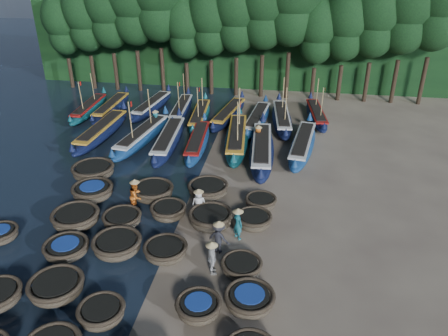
# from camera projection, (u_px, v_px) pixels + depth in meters

# --- Properties ---
(ground) EXTENTS (120.00, 120.00, 0.00)m
(ground) POSITION_uv_depth(u_px,v_px,m) (184.00, 211.00, 22.93)
(ground) COLOR gray
(ground) RESTS_ON ground
(foliage_wall) EXTENTS (40.00, 3.00, 10.00)m
(foliage_wall) POSITION_uv_depth(u_px,v_px,m) (240.00, 33.00, 41.27)
(foliage_wall) COLOR black
(foliage_wall) RESTS_ON ground
(coracle_6) EXTENTS (2.39, 2.39, 0.73)m
(coracle_6) POSITION_uv_depth(u_px,v_px,m) (56.00, 287.00, 17.25)
(coracle_6) COLOR #4E4531
(coracle_6) RESTS_ON ground
(coracle_7) EXTENTS (1.88, 1.88, 0.69)m
(coracle_7) POSITION_uv_depth(u_px,v_px,m) (102.00, 313.00, 16.08)
(coracle_7) COLOR #4E4531
(coracle_7) RESTS_ON ground
(coracle_8) EXTENTS (2.12, 2.12, 0.70)m
(coracle_8) POSITION_uv_depth(u_px,v_px,m) (199.00, 307.00, 16.31)
(coracle_8) COLOR #4E4531
(coracle_8) RESTS_ON ground
(coracle_9) EXTENTS (2.12, 2.12, 0.70)m
(coracle_9) POSITION_uv_depth(u_px,v_px,m) (250.00, 299.00, 16.67)
(coracle_9) COLOR #4E4531
(coracle_9) RESTS_ON ground
(coracle_10) EXTENTS (1.75, 1.75, 0.63)m
(coracle_10) POSITION_uv_depth(u_px,v_px,m) (0.00, 234.00, 20.47)
(coracle_10) COLOR #4E4531
(coracle_10) RESTS_ON ground
(coracle_11) EXTENTS (2.36, 2.36, 0.67)m
(coracle_11) POSITION_uv_depth(u_px,v_px,m) (66.00, 248.00, 19.49)
(coracle_11) COLOR #4E4531
(coracle_11) RESTS_ON ground
(coracle_12) EXTENTS (2.50, 2.50, 0.79)m
(coracle_12) POSITION_uv_depth(u_px,v_px,m) (117.00, 245.00, 19.60)
(coracle_12) COLOR #4E4531
(coracle_12) RESTS_ON ground
(coracle_13) EXTENTS (2.38, 2.38, 0.67)m
(coracle_13) POSITION_uv_depth(u_px,v_px,m) (166.00, 250.00, 19.37)
(coracle_13) COLOR #4E4531
(coracle_13) RESTS_ON ground
(coracle_14) EXTENTS (1.97, 1.97, 0.63)m
(coracle_14) POSITION_uv_depth(u_px,v_px,m) (242.00, 266.00, 18.44)
(coracle_14) COLOR #4E4531
(coracle_14) RESTS_ON ground
(coracle_15) EXTENTS (2.53, 2.53, 0.81)m
(coracle_15) POSITION_uv_depth(u_px,v_px,m) (76.00, 218.00, 21.52)
(coracle_15) COLOR #4E4531
(coracle_15) RESTS_ON ground
(coracle_16) EXTENTS (2.16, 2.16, 0.66)m
(coracle_16) POSITION_uv_depth(u_px,v_px,m) (122.00, 219.00, 21.60)
(coracle_16) COLOR #4E4531
(coracle_16) RESTS_ON ground
(coracle_17) EXTENTS (1.89, 1.89, 0.72)m
(coracle_17) POSITION_uv_depth(u_px,v_px,m) (168.00, 211.00, 22.17)
(coracle_17) COLOR #4E4531
(coracle_17) RESTS_ON ground
(coracle_18) EXTENTS (2.27, 2.27, 0.82)m
(coracle_18) POSITION_uv_depth(u_px,v_px,m) (211.00, 218.00, 21.49)
(coracle_18) COLOR #4E4531
(coracle_18) RESTS_ON ground
(coracle_19) EXTENTS (1.95, 1.95, 0.71)m
(coracle_19) POSITION_uv_depth(u_px,v_px,m) (254.00, 220.00, 21.44)
(coracle_19) COLOR #4E4531
(coracle_19) RESTS_ON ground
(coracle_20) EXTENTS (2.92, 2.92, 0.83)m
(coracle_20) POSITION_uv_depth(u_px,v_px,m) (93.00, 171.00, 25.96)
(coracle_20) COLOR #4E4531
(coracle_20) RESTS_ON ground
(coracle_21) EXTENTS (2.66, 2.66, 0.83)m
(coracle_21) POSITION_uv_depth(u_px,v_px,m) (93.00, 191.00, 23.79)
(coracle_21) COLOR #4E4531
(coracle_21) RESTS_ON ground
(coracle_22) EXTENTS (2.31, 2.31, 0.78)m
(coracle_22) POSITION_uv_depth(u_px,v_px,m) (153.00, 191.00, 23.85)
(coracle_22) COLOR #4E4531
(coracle_22) RESTS_ON ground
(coracle_23) EXTENTS (2.51, 2.51, 0.74)m
(coracle_23) POSITION_uv_depth(u_px,v_px,m) (208.00, 189.00, 24.13)
(coracle_23) COLOR #4E4531
(coracle_23) RESTS_ON ground
(coracle_24) EXTENTS (1.84, 1.84, 0.65)m
(coracle_24) POSITION_uv_depth(u_px,v_px,m) (261.00, 202.00, 23.04)
(coracle_24) COLOR #4E4531
(coracle_24) RESTS_ON ground
(long_boat_2) EXTENTS (1.87, 8.63, 1.52)m
(long_boat_2) POSITION_uv_depth(u_px,v_px,m) (102.00, 131.00, 31.18)
(long_boat_2) COLOR #0F1839
(long_boat_2) RESTS_ON ground
(long_boat_3) EXTENTS (2.64, 8.41, 3.61)m
(long_boat_3) POSITION_uv_depth(u_px,v_px,m) (142.00, 136.00, 30.39)
(long_boat_3) COLOR navy
(long_boat_3) RESTS_ON ground
(long_boat_4) EXTENTS (2.00, 8.51, 1.50)m
(long_boat_4) POSITION_uv_depth(u_px,v_px,m) (169.00, 140.00, 29.82)
(long_boat_4) COLOR #0F1839
(long_boat_4) RESTS_ON ground
(long_boat_5) EXTENTS (1.83, 7.64, 1.35)m
(long_boat_5) POSITION_uv_depth(u_px,v_px,m) (198.00, 142.00, 29.65)
(long_boat_5) COLOR navy
(long_boat_5) RESTS_ON ground
(long_boat_6) EXTENTS (2.29, 8.91, 3.80)m
(long_boat_6) POSITION_uv_depth(u_px,v_px,m) (237.00, 138.00, 29.97)
(long_boat_6) COLOR #0E4E54
(long_boat_6) RESTS_ON ground
(long_boat_7) EXTENTS (2.16, 9.13, 1.61)m
(long_boat_7) POSITION_uv_depth(u_px,v_px,m) (262.00, 150.00, 28.30)
(long_boat_7) COLOR #0F1839
(long_boat_7) RESTS_ON ground
(long_boat_8) EXTENTS (2.48, 8.32, 1.48)m
(long_boat_8) POSITION_uv_depth(u_px,v_px,m) (303.00, 145.00, 29.11)
(long_boat_8) COLOR navy
(long_boat_8) RESTS_ON ground
(long_boat_9) EXTENTS (1.61, 7.42, 3.16)m
(long_boat_9) POSITION_uv_depth(u_px,v_px,m) (89.00, 109.00, 35.67)
(long_boat_9) COLOR #0E4E54
(long_boat_9) RESTS_ON ground
(long_boat_10) EXTENTS (1.34, 7.65, 1.35)m
(long_boat_10) POSITION_uv_depth(u_px,v_px,m) (111.00, 108.00, 35.82)
(long_boat_10) COLOR #0F1839
(long_boat_10) RESTS_ON ground
(long_boat_11) EXTENTS (2.26, 7.68, 1.36)m
(long_boat_11) POSITION_uv_depth(u_px,v_px,m) (152.00, 106.00, 36.17)
(long_boat_11) COLOR #0F1839
(long_boat_11) RESTS_ON ground
(long_boat_12) EXTENTS (1.77, 7.48, 3.18)m
(long_boat_12) POSITION_uv_depth(u_px,v_px,m) (181.00, 109.00, 35.47)
(long_boat_12) COLOR #0F1839
(long_boat_12) RESTS_ON ground
(long_boat_13) EXTENTS (1.84, 7.61, 3.24)m
(long_boat_13) POSITION_uv_depth(u_px,v_px,m) (200.00, 116.00, 34.09)
(long_boat_13) COLOR #0E4E54
(long_boat_13) RESTS_ON ground
(long_boat_14) EXTENTS (2.60, 7.71, 1.37)m
(long_boat_14) POSITION_uv_depth(u_px,v_px,m) (229.00, 114.00, 34.44)
(long_boat_14) COLOR #0F1839
(long_boat_14) RESTS_ON ground
(long_boat_15) EXTENTS (2.14, 7.83, 1.38)m
(long_boat_15) POSITION_uv_depth(u_px,v_px,m) (257.00, 119.00, 33.38)
(long_boat_15) COLOR navy
(long_boat_15) RESTS_ON ground
(long_boat_16) EXTENTS (2.26, 8.16, 3.48)m
(long_boat_16) POSITION_uv_depth(u_px,v_px,m) (282.00, 119.00, 33.45)
(long_boat_16) COLOR #0F1839
(long_boat_16) RESTS_ON ground
(long_boat_17) EXTENTS (2.12, 7.29, 3.12)m
(long_boat_17) POSITION_uv_depth(u_px,v_px,m) (316.00, 115.00, 34.40)
(long_boat_17) COLOR #0F1839
(long_boat_17) RESTS_ON ground
(fisherman_0) EXTENTS (0.82, 0.63, 1.69)m
(fisherman_0) POSITION_uv_depth(u_px,v_px,m) (199.00, 202.00, 22.14)
(fisherman_0) COLOR beige
(fisherman_0) RESTS_ON ground
(fisherman_1) EXTENTS (0.67, 0.66, 1.75)m
(fisherman_1) POSITION_uv_depth(u_px,v_px,m) (238.00, 222.00, 20.41)
(fisherman_1) COLOR #175B64
(fisherman_1) RESTS_ON ground
(fisherman_2) EXTENTS (0.72, 0.90, 1.96)m
(fisherman_2) POSITION_uv_depth(u_px,v_px,m) (136.00, 195.00, 22.54)
(fisherman_2) COLOR #BD5919
(fisherman_2) RESTS_ON ground
(fisherman_3) EXTENTS (1.14, 0.87, 1.76)m
(fisherman_3) POSITION_uv_depth(u_px,v_px,m) (219.00, 237.00, 19.52)
(fisherman_3) COLOR black
(fisherman_3) RESTS_ON ground
(fisherman_4) EXTENTS (0.65, 0.98, 1.74)m
(fisherman_4) POSITION_uv_depth(u_px,v_px,m) (212.00, 257.00, 18.20)
(fisherman_4) COLOR beige
(fisherman_4) RESTS_ON ground
(fisherman_5) EXTENTS (1.42, 1.19, 1.74)m
(fisherman_5) POSITION_uv_depth(u_px,v_px,m) (156.00, 120.00, 32.40)
(fisherman_5) COLOR #175B64
(fisherman_5) RESTS_ON ground
(fisherman_6) EXTENTS (0.72, 0.88, 1.73)m
(fisherman_6) POSITION_uv_depth(u_px,v_px,m) (258.00, 136.00, 29.69)
(fisherman_6) COLOR #BD5919
(fisherman_6) RESTS_ON ground
(tree_0) EXTENTS (3.68, 3.68, 8.68)m
(tree_0) POSITION_uv_depth(u_px,v_px,m) (63.00, 24.00, 39.98)
(tree_0) COLOR black
(tree_0) RESTS_ON ground
(tree_1) EXTENTS (4.09, 4.09, 9.65)m
(tree_1) POSITION_uv_depth(u_px,v_px,m) (85.00, 17.00, 39.35)
(tree_1) COLOR black
(tree_1) RESTS_ON ground
(tree_2) EXTENTS (4.51, 4.51, 10.63)m
(tree_2) POSITION_uv_depth(u_px,v_px,m) (109.00, 9.00, 38.72)
(tree_2) COLOR black
(tree_2) RESTS_ON ground
(tree_3) EXTENTS (4.92, 4.92, 11.60)m
(tree_3) POSITION_uv_depth(u_px,v_px,m) (133.00, 2.00, 38.09)
(tree_3) COLOR black
(tree_3) RESTS_ON ground
(tree_5) EXTENTS (3.68, 3.68, 8.68)m
(tree_5) POSITION_uv_depth(u_px,v_px,m) (185.00, 27.00, 38.38)
(tree_5) COLOR black
(tree_5) RESTS_ON ground
(tree_6) EXTENTS (4.09, 4.09, 9.65)m
(tree_6) POSITION_uv_depth(u_px,v_px,m) (211.00, 20.00, 37.75)
(tree_6) COLOR black
(tree_6) RESTS_ON ground
(tree_7) EXTENTS (4.51, 4.51, 10.63)m
(tree_7) POSITION_uv_depth(u_px,v_px,m) (237.00, 12.00, 37.12)
(tree_7) COLOR black
(tree_7) RESTS_ON ground
(tree_8) EXTENTS (4.92, 4.92, 11.60)m
(tree_8) POSITION_uv_depth(u_px,v_px,m) (264.00, 4.00, 36.49)
(tree_8) COLOR black
(tree_8) RESTS_ON ground
(tree_10) EXTENTS (3.68, 3.68, 8.68)m
(tree_10) POSITION_uv_depth(u_px,v_px,m) (318.00, 31.00, 36.78)
(tree_10) COLOR black
(tree_10) RESTS_ON ground
(tree_11) EXTENTS (4.09, 4.09, 9.65)m
(tree_11) POSITION_uv_depth(u_px,v_px,m) (347.00, 23.00, 36.15)
(tree_11) COLOR black
(tree_11) RESTS_ON ground
(tree_12) EXTENTS (4.51, 4.51, 10.63)m
(tree_12) POSITION_uv_depth(u_px,v_px,m) (377.00, 15.00, 35.53)
(tree_12) COLOR black
(tree_12) RESTS_ON ground
(tree_13) EXTENTS (4.92, 4.92, 11.60)m
(tree_13) POSITION_uv_depth(u_px,v_px,m) (408.00, 7.00, 34.90)
(tree_13) COLOR black
(tree_13) RESTS_ON ground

